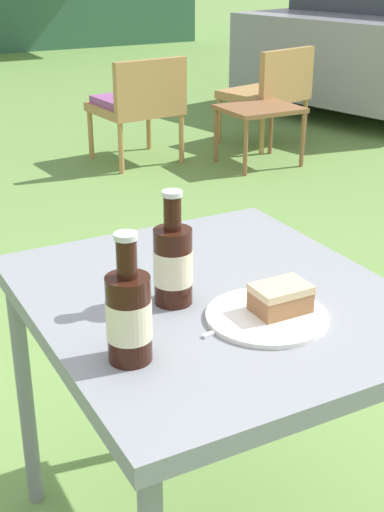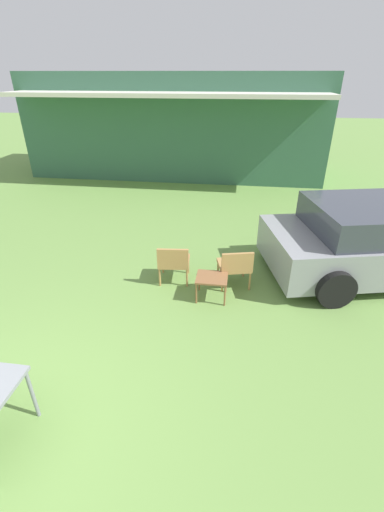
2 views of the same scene
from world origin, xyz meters
The scene contains 8 objects.
wicker_chair_cushioned centered at (1.30, 3.31, 0.42)m, with size 0.58×0.55×0.73m.
wicker_chair_plain centered at (2.37, 3.29, 0.42)m, with size 0.64×0.62×0.73m.
garden_side_table centered at (2.01, 2.88, 0.35)m, with size 0.51×0.44×0.40m.
patio_table centered at (0.00, 0.00, 0.64)m, with size 0.74×0.85×0.71m.
cake_on_plate centered at (0.05, -0.14, 0.73)m, with size 0.24×0.24×0.07m.
cola_bottle_near centered at (-0.09, 0.01, 0.80)m, with size 0.08×0.08×0.24m.
cola_bottle_far centered at (-0.26, -0.15, 0.80)m, with size 0.08×0.08×0.24m.
fork centered at (-0.02, -0.13, 0.72)m, with size 0.19×0.05×0.01m.
Camera 1 is at (-0.68, -1.16, 1.38)m, focal length 50.00 mm.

